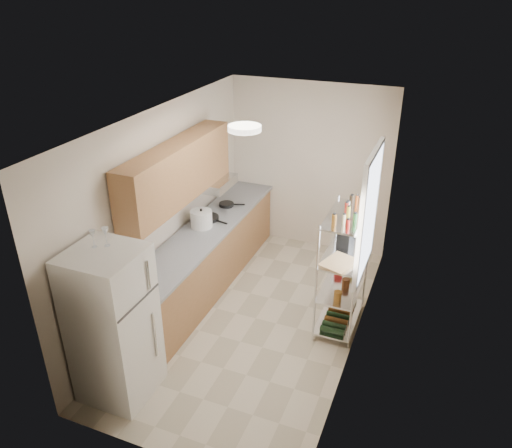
# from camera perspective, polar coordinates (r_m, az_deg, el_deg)

# --- Properties ---
(room) EXTENTS (2.52, 4.42, 2.62)m
(room) POSITION_cam_1_polar(r_m,az_deg,el_deg) (5.81, -0.03, -0.49)
(room) COLOR beige
(room) RESTS_ON ground
(counter_run) EXTENTS (0.63, 3.51, 0.90)m
(counter_run) POSITION_cam_1_polar(r_m,az_deg,el_deg) (6.90, -5.78, -3.90)
(counter_run) COLOR #9E6C43
(counter_run) RESTS_ON ground
(upper_cabinets) EXTENTS (0.33, 2.20, 0.72)m
(upper_cabinets) POSITION_cam_1_polar(r_m,az_deg,el_deg) (6.12, -8.94, 5.86)
(upper_cabinets) COLOR #9E6C43
(upper_cabinets) RESTS_ON room
(range_hood) EXTENTS (0.50, 0.60, 0.12)m
(range_hood) POSITION_cam_1_polar(r_m,az_deg,el_deg) (6.89, -4.99, 4.77)
(range_hood) COLOR #B7BABC
(range_hood) RESTS_ON room
(window) EXTENTS (0.06, 1.00, 1.46)m
(window) POSITION_cam_1_polar(r_m,az_deg,el_deg) (5.72, 12.77, 1.16)
(window) COLOR white
(window) RESTS_ON room
(bakers_rack) EXTENTS (0.45, 0.90, 1.73)m
(bakers_rack) POSITION_cam_1_polar(r_m,az_deg,el_deg) (5.90, 10.16, -2.57)
(bakers_rack) COLOR silver
(bakers_rack) RESTS_ON ground
(ceiling_dome) EXTENTS (0.34, 0.34, 0.05)m
(ceiling_dome) POSITION_cam_1_polar(r_m,az_deg,el_deg) (5.08, -1.31, 10.90)
(ceiling_dome) COLOR white
(ceiling_dome) RESTS_ON room
(refrigerator) EXTENTS (0.69, 0.69, 1.67)m
(refrigerator) POSITION_cam_1_polar(r_m,az_deg,el_deg) (5.24, -16.01, -11.04)
(refrigerator) COLOR white
(refrigerator) RESTS_ON ground
(wine_glass_a) EXTENTS (0.07, 0.07, 0.19)m
(wine_glass_a) POSITION_cam_1_polar(r_m,az_deg,el_deg) (4.85, -16.78, -1.41)
(wine_glass_a) COLOR silver
(wine_glass_a) RESTS_ON refrigerator
(wine_glass_b) EXTENTS (0.06, 0.06, 0.18)m
(wine_glass_b) POSITION_cam_1_polar(r_m,az_deg,el_deg) (4.86, -18.12, -1.62)
(wine_glass_b) COLOR silver
(wine_glass_b) RESTS_ON refrigerator
(rice_cooker) EXTENTS (0.29, 0.29, 0.23)m
(rice_cooker) POSITION_cam_1_polar(r_m,az_deg,el_deg) (6.71, -6.25, 0.59)
(rice_cooker) COLOR white
(rice_cooker) RESTS_ON counter_run
(frying_pan_large) EXTENTS (0.34, 0.34, 0.05)m
(frying_pan_large) POSITION_cam_1_polar(r_m,az_deg,el_deg) (6.94, -5.45, 0.70)
(frying_pan_large) COLOR black
(frying_pan_large) RESTS_ON counter_run
(frying_pan_small) EXTENTS (0.28, 0.28, 0.04)m
(frying_pan_small) POSITION_cam_1_polar(r_m,az_deg,el_deg) (7.34, -3.40, 2.25)
(frying_pan_small) COLOR black
(frying_pan_small) RESTS_ON counter_run
(cutting_board) EXTENTS (0.43, 0.49, 0.03)m
(cutting_board) POSITION_cam_1_polar(r_m,az_deg,el_deg) (5.73, 9.49, -4.42)
(cutting_board) COLOR tan
(cutting_board) RESTS_ON bakers_rack
(espresso_machine) EXTENTS (0.19, 0.26, 0.28)m
(espresso_machine) POSITION_cam_1_polar(r_m,az_deg,el_deg) (6.09, 10.30, -1.16)
(espresso_machine) COLOR black
(espresso_machine) RESTS_ON bakers_rack
(storage_bag) EXTENTS (0.13, 0.16, 0.15)m
(storage_bag) POSITION_cam_1_polar(r_m,az_deg,el_deg) (6.44, 9.45, -4.68)
(storage_bag) COLOR #AC1815
(storage_bag) RESTS_ON bakers_rack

